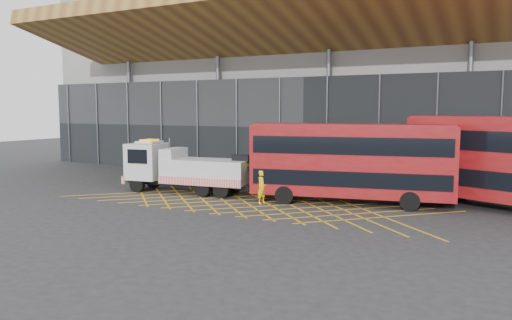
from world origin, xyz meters
The scene contains 6 objects.
ground_plane centered at (0.00, 0.00, 0.00)m, with size 120.00×120.00×0.00m, color #262628.
road_markings centered at (3.20, 0.00, 0.01)m, with size 23.16×7.16×0.01m.
construction_building centered at (1.92, 18.40, 8.98)m, with size 55.00×23.97×18.00m.
recovery_truck centered at (-2.27, 1.26, 1.63)m, with size 10.16×3.41×3.52m.
bus_towed centered at (8.57, 2.61, 2.58)m, with size 11.71×4.89×4.65m.
worker centered at (4.01, 0.36, 0.98)m, with size 0.71×0.47×1.95m, color yellow.
Camera 1 is at (17.16, -25.17, 5.52)m, focal length 35.00 mm.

